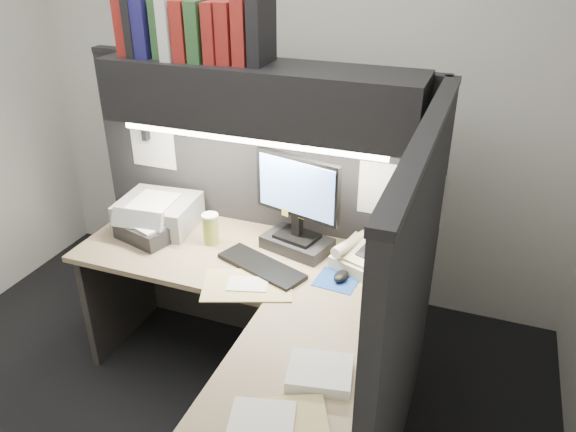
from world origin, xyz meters
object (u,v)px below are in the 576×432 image
at_px(keyboard, 261,266).
at_px(printer, 159,213).
at_px(monitor, 297,214).
at_px(coffee_cup, 211,229).
at_px(telephone, 363,257).
at_px(notebook_stack, 149,229).
at_px(overhead_shelf, 259,96).
at_px(desk, 260,390).

xyz_separation_m(keyboard, printer, (-0.70, 0.20, 0.07)).
bearing_deg(monitor, coffee_cup, -153.52).
bearing_deg(telephone, notebook_stack, -152.00).
bearing_deg(printer, coffee_cup, -15.82).
bearing_deg(overhead_shelf, printer, -173.63).
relative_size(telephone, notebook_stack, 0.84).
distance_m(desk, overhead_shelf, 1.33).
bearing_deg(notebook_stack, coffee_cup, 10.21).
distance_m(desk, notebook_stack, 1.09).
distance_m(keyboard, notebook_stack, 0.69).
bearing_deg(desk, notebook_stack, 147.33).
distance_m(overhead_shelf, keyboard, 0.81).
distance_m(overhead_shelf, notebook_stack, 0.94).
bearing_deg(monitor, keyboard, -98.66).
height_order(overhead_shelf, keyboard, overhead_shelf).
xyz_separation_m(monitor, telephone, (0.36, -0.04, -0.15)).
bearing_deg(keyboard, coffee_cup, 179.24).
bearing_deg(desk, overhead_shelf, 111.79).
relative_size(overhead_shelf, monitor, 3.04).
relative_size(overhead_shelf, notebook_stack, 5.22).
relative_size(overhead_shelf, keyboard, 3.34).
bearing_deg(desk, printer, 142.37).
height_order(telephone, notebook_stack, telephone).
height_order(monitor, printer, monitor).
height_order(telephone, coffee_cup, coffee_cup).
distance_m(desk, telephone, 0.80).
bearing_deg(coffee_cup, telephone, 4.06).
bearing_deg(notebook_stack, printer, 98.10).
height_order(overhead_shelf, monitor, overhead_shelf).
xyz_separation_m(desk, notebook_stack, (-0.87, 0.56, 0.33)).
bearing_deg(monitor, overhead_shelf, -176.08).
relative_size(desk, monitor, 3.33).
height_order(overhead_shelf, printer, overhead_shelf).
xyz_separation_m(overhead_shelf, printer, (-0.59, -0.07, -0.69)).
bearing_deg(coffee_cup, notebook_stack, -169.79).
relative_size(monitor, telephone, 2.03).
bearing_deg(telephone, coffee_cup, -153.84).
height_order(desk, overhead_shelf, overhead_shelf).
bearing_deg(telephone, printer, -158.37).
distance_m(overhead_shelf, telephone, 0.92).
bearing_deg(printer, overhead_shelf, 1.15).
relative_size(overhead_shelf, telephone, 6.17).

